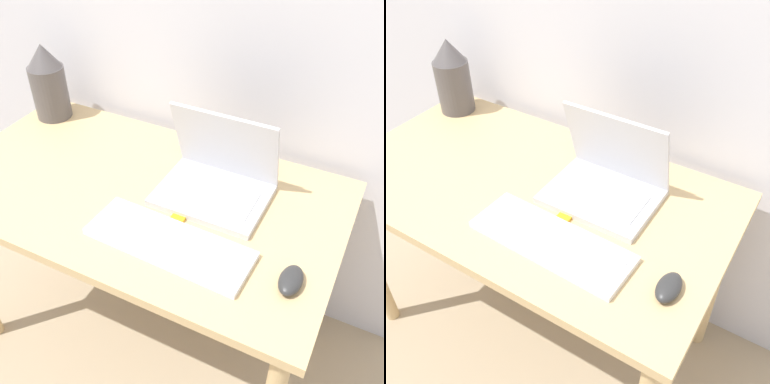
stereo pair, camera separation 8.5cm
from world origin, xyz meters
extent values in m
cube|color=tan|center=(0.00, 0.34, 0.72)|extent=(1.21, 0.68, 0.03)
cylinder|color=tan|center=(-0.55, 0.62, 0.35)|extent=(0.05, 0.05, 0.70)
cylinder|color=tan|center=(0.55, 0.62, 0.35)|extent=(0.05, 0.05, 0.70)
cube|color=silver|center=(0.21, 0.41, 0.74)|extent=(0.32, 0.24, 0.02)
cube|color=#B7B7BC|center=(0.21, 0.39, 0.75)|extent=(0.26, 0.13, 0.00)
cube|color=silver|center=(0.21, 0.49, 0.86)|extent=(0.32, 0.08, 0.23)
cube|color=black|center=(0.21, 0.50, 0.87)|extent=(0.28, 0.06, 0.20)
cube|color=white|center=(0.19, 0.18, 0.74)|extent=(0.45, 0.17, 0.02)
cube|color=silver|center=(0.19, 0.18, 0.75)|extent=(0.41, 0.14, 0.00)
ellipsoid|color=#2D2D2D|center=(0.51, 0.20, 0.75)|extent=(0.06, 0.10, 0.03)
cylinder|color=#514C4C|center=(-0.51, 0.57, 0.83)|extent=(0.13, 0.13, 0.19)
cone|color=#514C4C|center=(-0.51, 0.57, 0.96)|extent=(0.12, 0.12, 0.08)
cube|color=orange|center=(0.17, 0.27, 0.73)|extent=(0.04, 0.06, 0.01)
camera|label=1|loc=(0.61, -0.52, 1.58)|focal=42.00mm
camera|label=2|loc=(0.68, -0.47, 1.58)|focal=42.00mm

